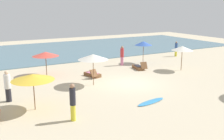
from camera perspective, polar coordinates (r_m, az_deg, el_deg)
name	(u,v)px	position (r m, az deg, el deg)	size (l,w,h in m)	color
ground_plane	(131,83)	(19.42, 4.10, -2.91)	(60.00, 60.00, 0.00)	beige
ocean_water	(57,50)	(34.52, -11.76, 4.17)	(48.00, 16.00, 0.06)	slate
umbrella_0	(33,77)	(14.63, -16.79, -1.48)	(2.30, 2.30, 2.02)	brown
umbrella_1	(46,54)	(21.90, -14.23, 3.38)	(2.14, 2.14, 1.96)	brown
umbrella_2	(143,43)	(26.21, 6.85, 5.77)	(1.71, 1.71, 2.18)	brown
umbrella_3	(93,57)	(18.59, -4.13, 2.84)	(2.15, 2.15, 2.24)	brown
umbrella_4	(182,48)	(23.79, 15.02, 4.57)	(1.88, 1.88, 2.16)	brown
lounger_2	(93,74)	(21.26, -4.24, -0.97)	(1.02, 1.75, 0.73)	brown
lounger_3	(139,67)	(23.85, 5.81, 0.61)	(0.89, 1.71, 0.75)	brown
person_0	(122,56)	(25.16, 2.20, 3.15)	(0.47, 0.47, 1.87)	#D17299
person_1	(176,49)	(30.71, 13.73, 4.51)	(0.43, 0.43, 1.70)	yellow
person_2	(8,86)	(16.64, -21.69, -3.29)	(0.52, 0.52, 1.89)	#26262D
person_3	(73,102)	(13.04, -8.52, -6.83)	(0.38, 0.38, 1.90)	yellow
surfboard	(151,102)	(15.79, 8.45, -6.84)	(2.22, 0.91, 0.07)	#338CCC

